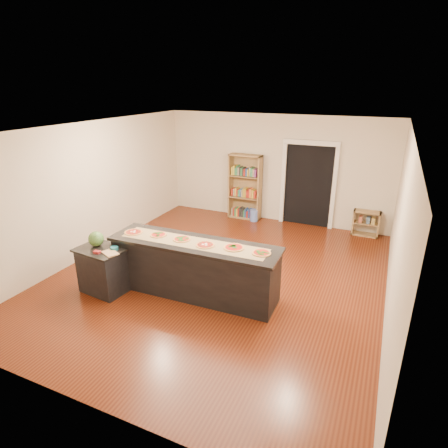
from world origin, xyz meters
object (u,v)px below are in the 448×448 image
at_px(low_shelf, 366,223).
at_px(waste_bin, 254,215).
at_px(kitchen_island, 194,268).
at_px(watermelon, 96,239).
at_px(bookshelf, 245,187).
at_px(side_counter, 103,270).

bearing_deg(low_shelf, waste_bin, -176.96).
distance_m(low_shelf, waste_bin, 2.84).
bearing_deg(waste_bin, kitchen_island, -85.58).
bearing_deg(watermelon, low_shelf, 47.78).
bearing_deg(waste_bin, bookshelf, 158.91).
height_order(side_counter, low_shelf, side_counter).
height_order(bookshelf, low_shelf, bookshelf).
bearing_deg(bookshelf, kitchen_island, -81.12).
relative_size(side_counter, waste_bin, 2.65).
xyz_separation_m(side_counter, bookshelf, (0.89, 4.67, 0.46)).
relative_size(low_shelf, watermelon, 2.35).
height_order(kitchen_island, low_shelf, kitchen_island).
bearing_deg(side_counter, watermelon, 160.18).
bearing_deg(kitchen_island, waste_bin, 92.93).
distance_m(kitchen_island, bookshelf, 4.15).
distance_m(kitchen_island, watermelon, 1.80).
bearing_deg(bookshelf, low_shelf, 0.41).
relative_size(side_counter, bookshelf, 0.48).
distance_m(kitchen_island, side_counter, 1.63).
bearing_deg(side_counter, kitchen_island, 27.39).
bearing_deg(low_shelf, side_counter, -130.85).
bearing_deg(low_shelf, watermelon, -132.22).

